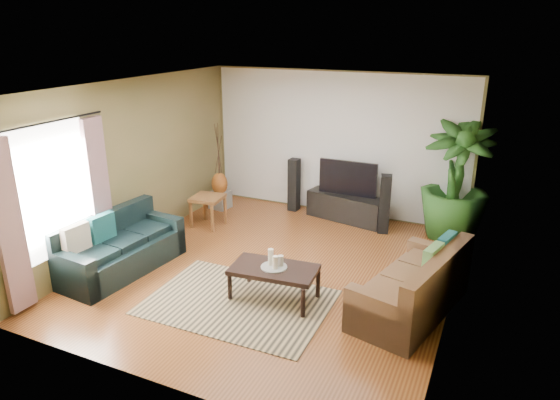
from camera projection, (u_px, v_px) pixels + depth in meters
The scene contains 28 objects.
floor at pixel (274, 270), 7.46m from camera, with size 5.50×5.50×0.00m, color brown.
ceiling at pixel (274, 86), 6.56m from camera, with size 5.50×5.50×0.00m, color white.
wall_back at pixel (336, 144), 9.37m from camera, with size 5.00×5.00×0.00m, color olive.
wall_front at pixel (148, 265), 4.65m from camera, with size 5.00×5.00×0.00m, color olive.
wall_left at pixel (133, 165), 7.99m from camera, with size 5.50×5.50×0.00m, color olive.
wall_right at pixel (461, 210), 6.03m from camera, with size 5.50×5.50×0.00m, color olive.
backwall_panel at pixel (336, 144), 9.36m from camera, with size 4.90×4.90×0.00m, color white.
window_pane at pixel (53, 190), 6.59m from camera, with size 1.80×1.80×0.00m, color white.
curtain_near at pixel (9, 228), 6.01m from camera, with size 0.08×0.35×2.20m, color gray.
curtain_far at pixel (100, 192), 7.30m from camera, with size 0.08×0.35×2.20m, color gray.
curtain_rod at pixel (45, 123), 6.27m from camera, with size 0.03×0.03×1.90m, color black.
sofa_left at pixel (121, 244), 7.32m from camera, with size 1.91×0.82×0.85m, color black.
sofa_right at pixel (412, 281), 6.27m from camera, with size 1.89×0.85×0.85m, color brown.
area_rug at pixel (238, 302), 6.59m from camera, with size 2.35×1.66×0.01m, color tan.
coffee_table at pixel (274, 283), 6.61m from camera, with size 1.13×0.61×0.46m, color black.
candle_tray at pixel (274, 267), 6.53m from camera, with size 0.35×0.35×0.02m, color gray.
candle_tall at pixel (271, 257), 6.54m from camera, with size 0.07×0.07×0.23m, color beige.
candle_mid at pixel (275, 262), 6.45m from camera, with size 0.07×0.07×0.17m, color white.
candle_short at pixel (281, 261), 6.53m from camera, with size 0.07×0.07×0.14m, color beige.
tv_stand at pixel (346, 207), 9.31m from camera, with size 1.48×0.44×0.49m, color black.
television at pixel (348, 178), 9.14m from camera, with size 1.08×0.06×0.64m, color black.
speaker_left at pixel (294, 185), 9.72m from camera, with size 0.19×0.21×1.04m, color black.
speaker_right at pixel (385, 204), 8.66m from camera, with size 0.19×0.21×1.05m, color black.
potted_plant at pixel (456, 180), 8.33m from camera, with size 1.13×1.13×2.02m, color #1F4B19.
plant_pot at pixel (450, 228), 8.62m from camera, with size 0.37×0.37×0.29m, color black.
pedestal at pixel (220, 200), 9.94m from camera, with size 0.35×0.35×0.35m, color gray.
vase at pixel (220, 184), 9.83m from camera, with size 0.32×0.32×0.44m, color brown.
side_table at pixel (208, 211), 9.04m from camera, with size 0.53×0.53×0.56m, color brown.
Camera 1 is at (2.86, -6.04, 3.47)m, focal length 32.00 mm.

